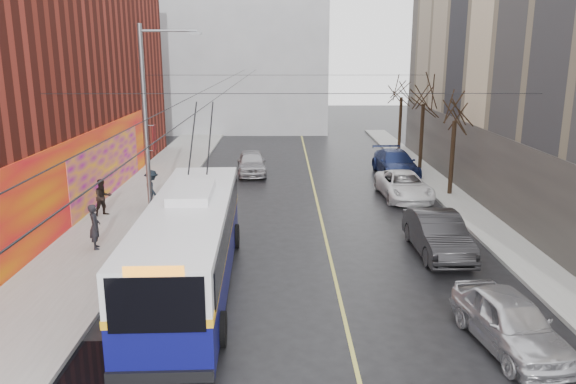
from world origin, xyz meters
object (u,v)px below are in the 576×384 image
object	(u,v)px
tree_mid	(424,92)
streetlight_pole	(149,123)
pedestrian_c	(152,189)
pedestrian_a	(95,227)
parked_car_c	(404,185)
following_car	(251,163)
tree_near	(456,107)
trolleybus	(190,243)
parked_car_d	(395,163)
parked_car_a	(510,321)
parked_car_b	(438,234)
tree_far	(402,87)
pedestrian_b	(103,197)

from	to	relation	value
tree_mid	streetlight_pole	bearing A→B (deg)	-139.35
streetlight_pole	pedestrian_c	distance (m)	5.06
pedestrian_a	parked_car_c	bearing A→B (deg)	-77.65
tree_mid	following_car	distance (m)	12.29
tree_near	following_car	bearing A→B (deg)	152.90
streetlight_pole	pedestrian_c	size ratio (longest dim) A/B	4.67
trolleybus	parked_car_c	size ratio (longest dim) A/B	2.36
tree_near	pedestrian_c	distance (m)	16.66
tree_mid	following_car	size ratio (longest dim) A/B	1.46
following_car	parked_car_d	bearing A→B (deg)	-7.04
tree_near	parked_car_c	bearing A→B (deg)	-169.42
parked_car_a	parked_car_c	world-z (taller)	parked_car_a
parked_car_b	following_car	bearing A→B (deg)	117.31
tree_near	tree_far	size ratio (longest dim) A/B	0.97
parked_car_a	trolleybus	bearing A→B (deg)	147.94
tree_far	pedestrian_a	size ratio (longest dim) A/B	3.57
trolleybus	following_car	world-z (taller)	trolleybus
parked_car_a	pedestrian_a	world-z (taller)	pedestrian_a
parked_car_c	following_car	distance (m)	10.74
parked_car_b	parked_car_d	bearing A→B (deg)	84.06
parked_car_d	tree_mid	bearing A→B (deg)	35.52
tree_far	pedestrian_b	world-z (taller)	tree_far
parked_car_b	trolleybus	bearing A→B (deg)	-162.17
parked_car_c	pedestrian_a	bearing A→B (deg)	-151.65
streetlight_pole	parked_car_c	xyz separation A→B (m)	(12.43, 5.49, -4.12)
parked_car_c	tree_mid	bearing A→B (deg)	67.99
pedestrian_a	pedestrian_c	distance (m)	6.24
tree_near	pedestrian_c	bearing A→B (deg)	-170.44
parked_car_d	pedestrian_b	distance (m)	18.64
tree_near	tree_mid	distance (m)	7.01
streetlight_pole	pedestrian_b	size ratio (longest dim) A/B	5.02
streetlight_pole	parked_car_d	distance (m)	17.85
parked_car_c	pedestrian_b	bearing A→B (deg)	-168.77
tree_far	pedestrian_b	distance (m)	25.90
parked_car_c	parked_car_d	size ratio (longest dim) A/B	0.94
parked_car_b	pedestrian_b	xyz separation A→B (m)	(-14.81, 5.06, 0.22)
parked_car_d	pedestrian_a	world-z (taller)	pedestrian_a
tree_far	parked_car_b	xyz separation A→B (m)	(-3.20, -23.22, -4.32)
parked_car_b	following_car	distance (m)	17.13
streetlight_pole	following_car	bearing A→B (deg)	72.40
following_car	tree_mid	bearing A→B (deg)	1.55
tree_near	parked_car_a	size ratio (longest dim) A/B	1.45
streetlight_pole	tree_far	distance (m)	25.09
following_car	pedestrian_b	bearing A→B (deg)	-127.90
streetlight_pole	pedestrian_b	bearing A→B (deg)	147.30
pedestrian_a	parked_car_d	bearing A→B (deg)	-64.43
tree_far	following_car	size ratio (longest dim) A/B	1.44
parked_car_c	tree_far	bearing A→B (deg)	77.25
parked_car_b	pedestrian_a	bearing A→B (deg)	177.28
pedestrian_a	pedestrian_b	xyz separation A→B (m)	(-1.13, 4.71, -0.02)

